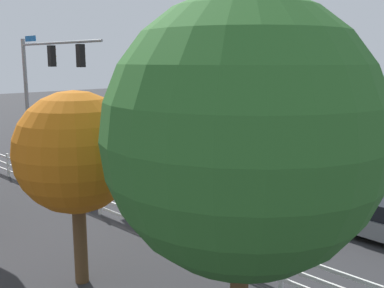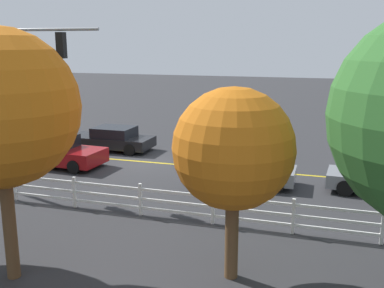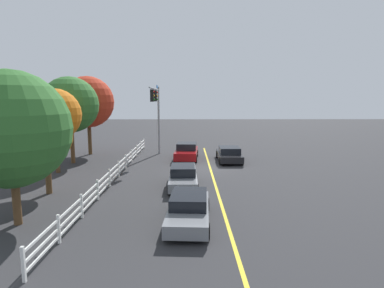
{
  "view_description": "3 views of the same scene",
  "coord_description": "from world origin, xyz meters",
  "px_view_note": "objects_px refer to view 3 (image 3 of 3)",
  "views": [
    {
      "loc": [
        -16.36,
        15.54,
        5.57
      ],
      "look_at": [
        -2.69,
        1.59,
        1.91
      ],
      "focal_mm": 41.77,
      "sensor_mm": 36.0,
      "label": 1
    },
    {
      "loc": [
        -9.15,
        20.35,
        5.88
      ],
      "look_at": [
        -3.33,
        1.79,
        1.51
      ],
      "focal_mm": 42.3,
      "sensor_mm": 36.0,
      "label": 2
    },
    {
      "loc": [
        -24.89,
        1.72,
        5.54
      ],
      "look_at": [
        -2.16,
        1.48,
        2.24
      ],
      "focal_mm": 29.34,
      "sensor_mm": 36.0,
      "label": 3
    }
  ],
  "objects_px": {
    "car_2": "(189,209)",
    "tree_2": "(88,102)",
    "car_0": "(187,152)",
    "car_3": "(183,177)",
    "tree_4": "(55,115)",
    "tree_3": "(11,129)",
    "tree_0": "(46,137)",
    "car_1": "(229,154)",
    "tree_1": "(70,105)"
  },
  "relations": [
    {
      "from": "car_2",
      "to": "tree_2",
      "type": "bearing_deg",
      "value": -147.41
    },
    {
      "from": "car_0",
      "to": "tree_2",
      "type": "distance_m",
      "value": 11.0
    },
    {
      "from": "car_3",
      "to": "tree_4",
      "type": "distance_m",
      "value": 11.0
    },
    {
      "from": "car_0",
      "to": "car_3",
      "type": "height_order",
      "value": "car_0"
    },
    {
      "from": "tree_3",
      "to": "tree_0",
      "type": "bearing_deg",
      "value": 7.85
    },
    {
      "from": "car_3",
      "to": "tree_4",
      "type": "height_order",
      "value": "tree_4"
    },
    {
      "from": "tree_2",
      "to": "tree_4",
      "type": "distance_m",
      "value": 7.86
    },
    {
      "from": "car_0",
      "to": "tree_2",
      "type": "relative_size",
      "value": 0.61
    },
    {
      "from": "car_2",
      "to": "tree_0",
      "type": "xyz_separation_m",
      "value": [
        4.44,
        8.22,
        2.73
      ]
    },
    {
      "from": "car_3",
      "to": "car_1",
      "type": "bearing_deg",
      "value": 153.74
    },
    {
      "from": "car_3",
      "to": "car_0",
      "type": "bearing_deg",
      "value": 178.61
    },
    {
      "from": "car_0",
      "to": "car_2",
      "type": "height_order",
      "value": "car_0"
    },
    {
      "from": "tree_0",
      "to": "car_1",
      "type": "bearing_deg",
      "value": -51.34
    },
    {
      "from": "car_3",
      "to": "tree_2",
      "type": "height_order",
      "value": "tree_2"
    },
    {
      "from": "car_0",
      "to": "tree_3",
      "type": "distance_m",
      "value": 17.14
    },
    {
      "from": "car_0",
      "to": "tree_1",
      "type": "height_order",
      "value": "tree_1"
    },
    {
      "from": "car_1",
      "to": "tree_4",
      "type": "relative_size",
      "value": 0.76
    },
    {
      "from": "car_0",
      "to": "car_2",
      "type": "xyz_separation_m",
      "value": [
        -14.91,
        -0.2,
        -0.07
      ]
    },
    {
      "from": "car_1",
      "to": "tree_1",
      "type": "distance_m",
      "value": 14.32
    },
    {
      "from": "car_3",
      "to": "tree_4",
      "type": "xyz_separation_m",
      "value": [
        4.03,
        9.54,
        3.71
      ]
    },
    {
      "from": "car_2",
      "to": "tree_1",
      "type": "height_order",
      "value": "tree_1"
    },
    {
      "from": "car_0",
      "to": "tree_1",
      "type": "bearing_deg",
      "value": -77.2
    },
    {
      "from": "car_2",
      "to": "tree_3",
      "type": "distance_m",
      "value": 8.4
    },
    {
      "from": "tree_1",
      "to": "car_0",
      "type": "bearing_deg",
      "value": -80.6
    },
    {
      "from": "car_2",
      "to": "tree_4",
      "type": "xyz_separation_m",
      "value": [
        9.76,
        9.89,
        3.72
      ]
    },
    {
      "from": "car_3",
      "to": "tree_0",
      "type": "bearing_deg",
      "value": -81.11
    },
    {
      "from": "tree_2",
      "to": "tree_4",
      "type": "bearing_deg",
      "value": 179.88
    },
    {
      "from": "car_1",
      "to": "tree_1",
      "type": "relative_size",
      "value": 0.64
    },
    {
      "from": "tree_2",
      "to": "tree_4",
      "type": "relative_size",
      "value": 1.23
    },
    {
      "from": "tree_4",
      "to": "tree_2",
      "type": "bearing_deg",
      "value": -0.12
    },
    {
      "from": "tree_3",
      "to": "car_1",
      "type": "bearing_deg",
      "value": -38.56
    },
    {
      "from": "car_3",
      "to": "tree_0",
      "type": "height_order",
      "value": "tree_0"
    },
    {
      "from": "car_1",
      "to": "tree_4",
      "type": "xyz_separation_m",
      "value": [
        -4.13,
        13.49,
        3.72
      ]
    },
    {
      "from": "tree_1",
      "to": "tree_2",
      "type": "distance_m",
      "value": 4.3
    },
    {
      "from": "car_3",
      "to": "tree_1",
      "type": "relative_size",
      "value": 0.59
    },
    {
      "from": "car_1",
      "to": "tree_4",
      "type": "bearing_deg",
      "value": 107.72
    },
    {
      "from": "tree_1",
      "to": "tree_4",
      "type": "height_order",
      "value": "tree_1"
    },
    {
      "from": "car_0",
      "to": "tree_2",
      "type": "bearing_deg",
      "value": -102.03
    },
    {
      "from": "car_0",
      "to": "tree_0",
      "type": "bearing_deg",
      "value": -34.07
    },
    {
      "from": "car_0",
      "to": "tree_3",
      "type": "relative_size",
      "value": 0.69
    },
    {
      "from": "car_2",
      "to": "car_3",
      "type": "xyz_separation_m",
      "value": [
        5.73,
        0.35,
        0.01
      ]
    },
    {
      "from": "car_2",
      "to": "car_3",
      "type": "height_order",
      "value": "car_3"
    },
    {
      "from": "car_0",
      "to": "car_2",
      "type": "bearing_deg",
      "value": 4.16
    },
    {
      "from": "car_2",
      "to": "car_3",
      "type": "relative_size",
      "value": 1.08
    },
    {
      "from": "car_1",
      "to": "tree_3",
      "type": "distance_m",
      "value": 18.31
    },
    {
      "from": "tree_0",
      "to": "tree_2",
      "type": "bearing_deg",
      "value": 7.16
    },
    {
      "from": "tree_1",
      "to": "tree_3",
      "type": "relative_size",
      "value": 1.09
    },
    {
      "from": "tree_2",
      "to": "tree_4",
      "type": "height_order",
      "value": "tree_2"
    },
    {
      "from": "tree_1",
      "to": "tree_3",
      "type": "distance_m",
      "value": 13.66
    },
    {
      "from": "tree_1",
      "to": "tree_2",
      "type": "height_order",
      "value": "tree_2"
    }
  ]
}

